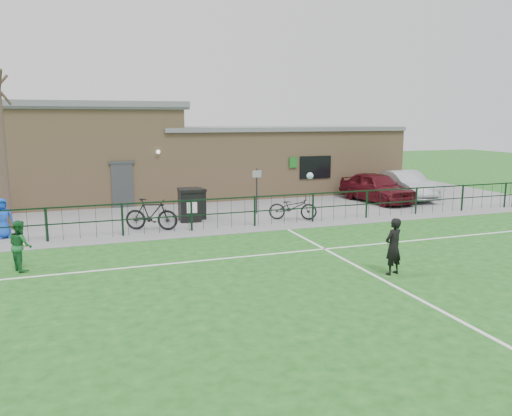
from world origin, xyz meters
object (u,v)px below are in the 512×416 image
object	(u,v)px
bicycle_e	(293,207)
spectator_child	(2,218)
ball_ground	(24,244)
wheelie_bin_right	(193,205)
outfield_player	(20,245)
wheelie_bin_left	(190,206)
bicycle_d	(151,214)
car_silver	(405,185)
bare_tree	(2,150)
sign_post	(257,191)
car_maroon	(376,187)

from	to	relation	value
bicycle_e	spectator_child	world-z (taller)	spectator_child
spectator_child	ball_ground	world-z (taller)	spectator_child
wheelie_bin_right	ball_ground	distance (m)	6.84
wheelie_bin_right	outfield_player	size ratio (longest dim) A/B	0.84
ball_ground	bicycle_e	bearing A→B (deg)	6.59
wheelie_bin_left	bicycle_e	size ratio (longest dim) A/B	0.63
bicycle_d	spectator_child	bearing A→B (deg)	109.12
wheelie_bin_right	car_silver	xyz separation A→B (m)	(11.61, 1.59, 0.13)
bare_tree	sign_post	bearing A→B (deg)	-0.37
wheelie_bin_left	car_maroon	xyz separation A→B (m)	(9.84, 1.54, 0.12)
wheelie_bin_left	outfield_player	bearing A→B (deg)	-135.99
car_silver	spectator_child	bearing A→B (deg)	-164.88
bicycle_d	ball_ground	distance (m)	4.47
ball_ground	wheelie_bin_right	bearing A→B (deg)	23.48
bicycle_d	car_silver	bearing A→B (deg)	-52.80
car_maroon	car_silver	distance (m)	2.06
bare_tree	wheelie_bin_right	world-z (taller)	bare_tree
car_maroon	spectator_child	bearing A→B (deg)	-179.60
wheelie_bin_left	sign_post	bearing A→B (deg)	13.53
car_maroon	car_silver	xyz separation A→B (m)	(2.02, 0.41, -0.03)
bare_tree	bicycle_e	bearing A→B (deg)	-9.57
bare_tree	bicycle_d	xyz separation A→B (m)	(5.10, -1.89, -2.38)
spectator_child	bare_tree	bearing A→B (deg)	71.43
car_maroon	outfield_player	world-z (taller)	car_maroon
wheelie_bin_right	outfield_player	xyz separation A→B (m)	(-6.05, -5.45, 0.09)
wheelie_bin_left	wheelie_bin_right	size ratio (longest dim) A/B	1.05
sign_post	car_silver	distance (m)	8.84
outfield_player	wheelie_bin_left	bearing A→B (deg)	-72.29
wheelie_bin_right	spectator_child	size ratio (longest dim) A/B	0.84
bare_tree	car_silver	bearing A→B (deg)	3.98
wheelie_bin_right	bicycle_e	bearing A→B (deg)	-31.22
spectator_child	sign_post	bearing A→B (deg)	-11.23
wheelie_bin_left	sign_post	xyz separation A→B (m)	(3.12, 0.59, 0.38)
bicycle_e	wheelie_bin_left	bearing A→B (deg)	96.94
bicycle_d	ball_ground	xyz separation A→B (m)	(-4.30, -1.11, -0.51)
sign_post	car_silver	world-z (taller)	sign_post
wheelie_bin_left	wheelie_bin_right	distance (m)	0.44
car_maroon	car_silver	size ratio (longest dim) A/B	1.00
wheelie_bin_right	bicycle_e	xyz separation A→B (m)	(3.84, -1.55, -0.07)
wheelie_bin_left	outfield_player	world-z (taller)	outfield_player
wheelie_bin_left	sign_post	distance (m)	3.20
wheelie_bin_left	car_maroon	distance (m)	9.96
ball_ground	car_maroon	bearing A→B (deg)	13.80
sign_post	bicycle_e	size ratio (longest dim) A/B	1.01
spectator_child	outfield_player	xyz separation A→B (m)	(0.99, -4.27, -0.02)
wheelie_bin_right	spectator_child	xyz separation A→B (m)	(-7.04, -1.17, 0.11)
outfield_player	ball_ground	xyz separation A→B (m)	(-0.21, 2.73, -0.59)
bicycle_e	ball_ground	bearing A→B (deg)	119.66
car_maroon	outfield_player	xyz separation A→B (m)	(-15.65, -6.62, -0.06)
wheelie_bin_left	spectator_child	xyz separation A→B (m)	(-6.80, -0.81, 0.08)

